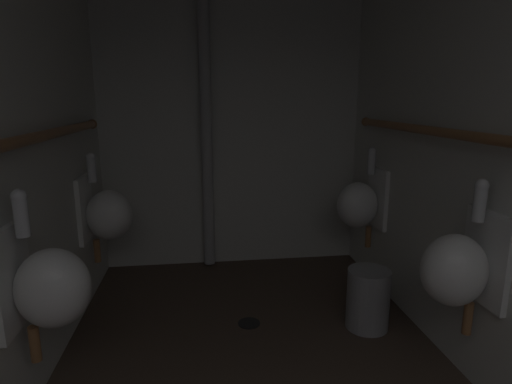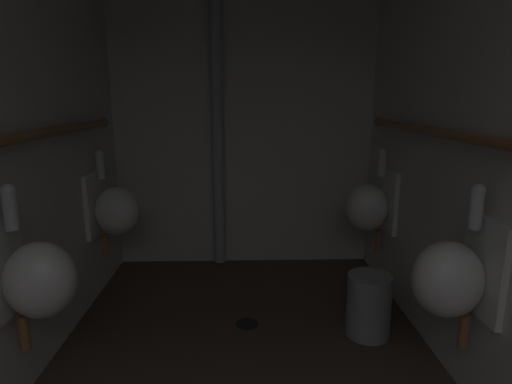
{
  "view_description": "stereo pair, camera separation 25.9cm",
  "coord_description": "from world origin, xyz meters",
  "px_view_note": "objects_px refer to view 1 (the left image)",
  "views": [
    {
      "loc": [
        -0.26,
        0.09,
        1.39
      ],
      "look_at": [
        0.08,
        2.61,
        0.82
      ],
      "focal_mm": 29.4,
      "sensor_mm": 36.0,
      "label": 1
    },
    {
      "loc": [
        0.0,
        0.09,
        1.39
      ],
      "look_at": [
        0.08,
        2.61,
        0.82
      ],
      "focal_mm": 29.4,
      "sensor_mm": 36.0,
      "label": 2
    }
  ],
  "objects_px": {
    "standpipe_back_wall": "(206,125)",
    "waste_bin": "(368,299)",
    "floor_drain": "(249,323)",
    "urinal_left_far": "(106,214)",
    "urinal_right_mid": "(458,268)",
    "urinal_left_mid": "(47,286)",
    "urinal_right_far": "(360,203)"
  },
  "relations": [
    {
      "from": "standpipe_back_wall",
      "to": "waste_bin",
      "type": "distance_m",
      "value": 1.76
    },
    {
      "from": "floor_drain",
      "to": "waste_bin",
      "type": "xyz_separation_m",
      "value": [
        0.72,
        -0.13,
        0.18
      ]
    },
    {
      "from": "urinal_left_far",
      "to": "waste_bin",
      "type": "height_order",
      "value": "urinal_left_far"
    },
    {
      "from": "standpipe_back_wall",
      "to": "waste_bin",
      "type": "height_order",
      "value": "standpipe_back_wall"
    },
    {
      "from": "urinal_right_mid",
      "to": "floor_drain",
      "type": "relative_size",
      "value": 5.39
    },
    {
      "from": "urinal_left_far",
      "to": "floor_drain",
      "type": "bearing_deg",
      "value": -26.34
    },
    {
      "from": "urinal_left_mid",
      "to": "standpipe_back_wall",
      "type": "xyz_separation_m",
      "value": [
        0.69,
        1.64,
        0.55
      ]
    },
    {
      "from": "urinal_left_mid",
      "to": "urinal_left_far",
      "type": "height_order",
      "value": "same"
    },
    {
      "from": "floor_drain",
      "to": "waste_bin",
      "type": "height_order",
      "value": "waste_bin"
    },
    {
      "from": "urinal_left_far",
      "to": "urinal_right_far",
      "type": "relative_size",
      "value": 1.0
    },
    {
      "from": "urinal_right_far",
      "to": "floor_drain",
      "type": "height_order",
      "value": "urinal_right_far"
    },
    {
      "from": "urinal_right_far",
      "to": "floor_drain",
      "type": "xyz_separation_m",
      "value": [
        -0.89,
        -0.5,
        -0.62
      ]
    },
    {
      "from": "urinal_left_far",
      "to": "urinal_right_mid",
      "type": "bearing_deg",
      "value": -32.95
    },
    {
      "from": "urinal_right_far",
      "to": "waste_bin",
      "type": "distance_m",
      "value": 0.78
    },
    {
      "from": "urinal_left_mid",
      "to": "floor_drain",
      "type": "bearing_deg",
      "value": 36.16
    },
    {
      "from": "urinal_left_far",
      "to": "urinal_left_mid",
      "type": "bearing_deg",
      "value": -90.0
    },
    {
      "from": "urinal_left_far",
      "to": "waste_bin",
      "type": "distance_m",
      "value": 1.79
    },
    {
      "from": "urinal_right_mid",
      "to": "waste_bin",
      "type": "distance_m",
      "value": 0.75
    },
    {
      "from": "urinal_left_far",
      "to": "urinal_right_far",
      "type": "bearing_deg",
      "value": 1.32
    },
    {
      "from": "urinal_left_far",
      "to": "waste_bin",
      "type": "xyz_separation_m",
      "value": [
        1.64,
        -0.59,
        -0.44
      ]
    },
    {
      "from": "urinal_left_mid",
      "to": "urinal_right_far",
      "type": "height_order",
      "value": "same"
    },
    {
      "from": "urinal_left_mid",
      "to": "waste_bin",
      "type": "distance_m",
      "value": 1.78
    },
    {
      "from": "standpipe_back_wall",
      "to": "urinal_left_far",
      "type": "bearing_deg",
      "value": -143.26
    },
    {
      "from": "urinal_right_far",
      "to": "urinal_right_mid",
      "type": "bearing_deg",
      "value": -90.0
    },
    {
      "from": "urinal_left_mid",
      "to": "urinal_right_far",
      "type": "relative_size",
      "value": 1.0
    },
    {
      "from": "urinal_right_mid",
      "to": "urinal_left_far",
      "type": "bearing_deg",
      "value": 147.05
    },
    {
      "from": "standpipe_back_wall",
      "to": "waste_bin",
      "type": "relative_size",
      "value": 6.17
    },
    {
      "from": "urinal_right_mid",
      "to": "urinal_right_far",
      "type": "relative_size",
      "value": 1.0
    },
    {
      "from": "urinal_left_far",
      "to": "floor_drain",
      "type": "relative_size",
      "value": 5.39
    },
    {
      "from": "waste_bin",
      "to": "urinal_left_mid",
      "type": "bearing_deg",
      "value": -161.76
    },
    {
      "from": "standpipe_back_wall",
      "to": "waste_bin",
      "type": "xyz_separation_m",
      "value": [
        0.94,
        -1.1,
        -0.99
      ]
    },
    {
      "from": "urinal_left_mid",
      "to": "urinal_left_far",
      "type": "xyz_separation_m",
      "value": [
        0.0,
        1.12,
        0.0
      ]
    }
  ]
}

